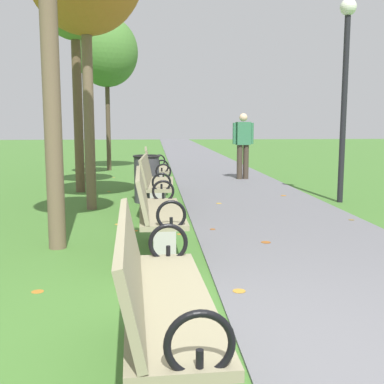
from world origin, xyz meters
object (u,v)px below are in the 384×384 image
Objects in this scene: park_bench_2 at (156,212)px; park_bench_4 at (155,169)px; park_bench_3 at (155,183)px; tree_3 at (74,4)px; park_bench_1 at (158,299)px; lamp_post at (346,70)px; tree_4 at (83,6)px; tree_5 at (106,52)px; pedestrian_walking at (243,142)px; trash_bin at (147,179)px.

park_bench_2 is 4.82m from park_bench_4.
tree_3 is (-1.53, 2.60, 3.21)m from park_bench_3.
park_bench_1 is 0.47× the size of lamp_post.
tree_4 is 1.08× the size of tree_5.
pedestrian_walking is at bearing 26.79° from tree_3.
tree_3 is at bearing -153.21° from pedestrian_walking.
park_bench_1 and park_bench_2 have the same top height.
trash_bin is (1.21, -6.03, -3.02)m from tree_5.
lamp_post is (3.43, -0.27, 1.88)m from trash_bin.
tree_5 is at bearing 126.43° from lamp_post.
tree_5 is at bearing 98.07° from park_bench_2.
park_bench_2 is 0.36× the size of tree_5.
park_bench_2 is at bearing 90.00° from park_bench_1.
tree_3 is 4.62m from tree_5.
park_bench_1 is at bearing -88.61° from trash_bin.
park_bench_4 is at bearing 83.28° from trash_bin.
trash_bin is (-2.33, -3.29, -0.50)m from pedestrian_walking.
tree_5 is at bearing 105.89° from park_bench_4.
tree_4 is (-1.61, 9.30, 3.59)m from park_bench_1.
tree_4 is at bearing 99.84° from park_bench_1.
park_bench_1 is at bearing -90.00° from park_bench_4.
park_bench_2 is at bearing -90.00° from park_bench_4.
trash_bin is at bearing 97.10° from park_bench_3.
park_bench_1 is 6.09m from trash_bin.
park_bench_4 is at bearing 155.20° from lamp_post.
pedestrian_walking reaches higher than park_bench_4.
park_bench_3 is at bearing -59.59° from tree_3.
tree_5 is at bearing 96.41° from park_bench_1.
park_bench_1 is at bearing -90.00° from park_bench_2.
park_bench_3 is at bearing -116.05° from pedestrian_walking.
tree_3 is 1.02× the size of tree_5.
tree_3 is (-1.53, 0.17, 3.21)m from park_bench_4.
tree_5 is 5.14m from pedestrian_walking.
park_bench_4 is 3.56m from tree_3.
trash_bin is at bearing -78.62° from tree_5.
park_bench_3 is 5.90m from tree_4.
pedestrian_walking is 4.07m from trash_bin.
tree_4 reaches higher than trash_bin.
tree_5 is at bearing 101.38° from trash_bin.
park_bench_1 is 9.64m from pedestrian_walking.
tree_3 is at bearing -87.21° from tree_4.
park_bench_1 is at bearing -119.47° from lamp_post.
park_bench_3 is 2.43m from park_bench_4.
tree_4 is 5.71× the size of trash_bin.
park_bench_3 is 1.00× the size of pedestrian_walking.
tree_3 reaches higher than lamp_post.
tree_4 reaches higher than tree_5.
tree_4 is 2.96× the size of pedestrian_walking.
park_bench_1 is 12.55m from tree_5.
park_bench_3 is at bearing -79.32° from tree_5.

